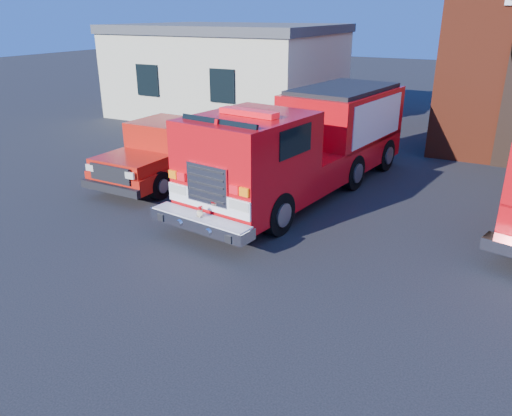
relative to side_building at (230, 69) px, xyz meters
The scene contains 4 objects.
ground 15.96m from the side_building, 55.30° to the right, with size 100.00×100.00×0.00m, color black.
side_building is the anchor object (origin of this frame).
fire_engine 12.40m from the side_building, 49.27° to the right, with size 3.75×9.33×2.79m.
pickup_truck 10.89m from the side_building, 68.92° to the right, with size 2.16×5.70×1.85m.
Camera 1 is at (4.30, -9.31, 4.93)m, focal length 35.00 mm.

